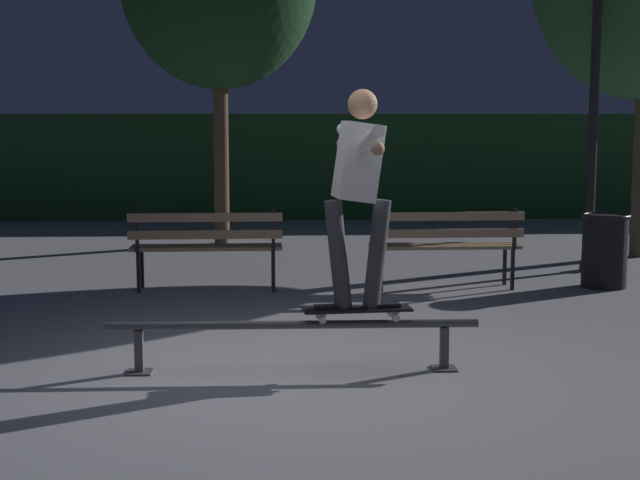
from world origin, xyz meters
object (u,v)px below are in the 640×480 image
Objects in this scene: skateboard at (357,310)px; skateboarder at (358,180)px; grind_rail at (293,332)px; trash_can at (605,249)px; lamp_post_right at (595,62)px; park_bench_left_center at (446,240)px; park_bench_leftmost at (206,241)px.

skateboard is 0.94m from skateboarder.
skateboard is (0.47, -0.00, 0.16)m from grind_rail.
grind_rail is 3.37× the size of skateboard.
trash_can is at bearing 47.85° from skateboard.
skateboard is at bearing -125.74° from lamp_post_right.
park_bench_left_center reaches higher than skateboard.
park_bench_left_center is at bearing -148.56° from lamp_post_right.
skateboard is 0.51× the size of skateboarder.
lamp_post_right reaches higher than park_bench_leftmost.
skateboard is 1.00× the size of trash_can.
park_bench_left_center is at bearing 69.17° from skateboard.
skateboarder is 0.97× the size of park_bench_left_center.
park_bench_left_center is at bearing 69.21° from skateboarder.
park_bench_left_center is 2.01× the size of trash_can.
grind_rail is at bearing -179.96° from skateboarder.
park_bench_left_center is 3.00m from lamp_post_right.
skateboard is at bearing -132.15° from trash_can.
skateboarder is at bearing 0.04° from grind_rail.
lamp_post_right is at bearing 31.44° from park_bench_left_center.
skateboard is 0.50× the size of park_bench_leftmost.
park_bench_leftmost is at bearing -179.21° from trash_can.
lamp_post_right is at bearing 79.62° from trash_can.
trash_can is (4.28, 0.06, -0.12)m from park_bench_leftmost.
skateboarder is (0.00, 0.00, 0.94)m from skateboard.
trash_can is at bearing -100.38° from lamp_post_right.
skateboarder is 3.57m from park_bench_leftmost.
park_bench_leftmost is (-0.86, 3.21, 0.25)m from grind_rail.
trash_can is (2.96, 3.27, -0.97)m from skateboarder.
lamp_post_right is 2.37m from trash_can.
skateboarder is 3.53m from park_bench_left_center.
lamp_post_right is (3.63, 4.40, 2.19)m from grind_rail.
park_bench_leftmost is at bearing 112.43° from skateboard.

